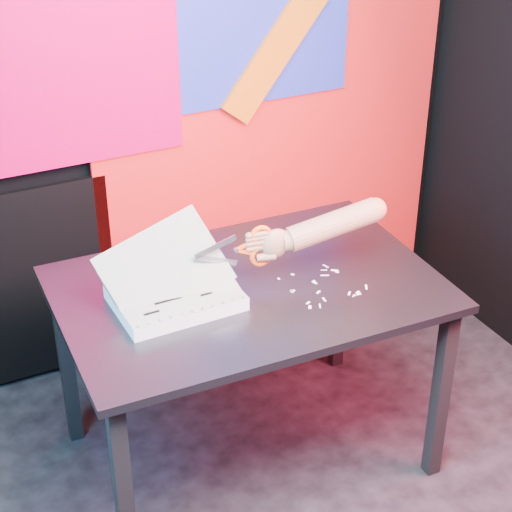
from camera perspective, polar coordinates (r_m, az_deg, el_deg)
room at (r=2.03m, az=4.05°, el=2.73°), size 3.01×3.01×2.71m
backdrop at (r=3.43m, az=-7.61°, el=7.09°), size 2.88×0.05×2.08m
work_table at (r=2.93m, az=-0.53°, el=-3.36°), size 1.30×0.89×0.75m
printout_stack at (r=2.78m, az=-5.42°, el=-2.68°), size 0.44×0.30×0.30m
scissors at (r=2.81m, az=-0.04°, el=0.61°), size 0.27×0.04×0.15m
hand_forearm at (r=2.87m, az=4.52°, el=1.91°), size 0.49×0.13×0.16m
paper_clippings at (r=2.89m, az=4.70°, el=-2.02°), size 0.25×0.24×0.00m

